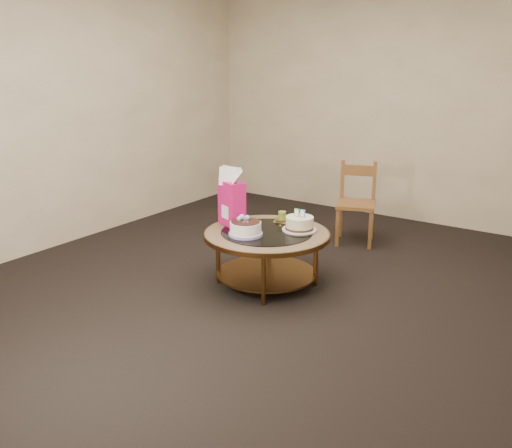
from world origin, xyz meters
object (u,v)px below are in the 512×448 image
Objects in this scene: cream_cake at (299,224)px; coffee_table at (267,241)px; decorated_cake at (246,229)px; dining_chair at (356,203)px; gift_bag at (232,197)px.

coffee_table is at bearing -142.10° from cream_cake.
dining_chair is at bearing 82.32° from decorated_cake.
gift_bag reaches higher than coffee_table.
dining_chair is (0.47, 1.43, -0.29)m from gift_bag.
decorated_cake reaches higher than coffee_table.
decorated_cake is 0.35m from gift_bag.
coffee_table is 0.23m from decorated_cake.
cream_cake is (0.20, 0.18, 0.14)m from coffee_table.
coffee_table is 1.27× the size of dining_chair.
cream_cake is (0.29, 0.35, 0.00)m from decorated_cake.
gift_bag is at bearing 147.41° from decorated_cake.
coffee_table is at bearing -115.78° from dining_chair.
dining_chair is (0.22, 1.59, -0.10)m from decorated_cake.
gift_bag reaches higher than decorated_cake.
gift_bag is 1.53m from dining_chair.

